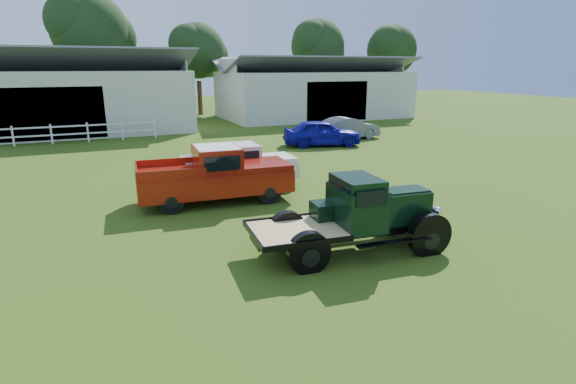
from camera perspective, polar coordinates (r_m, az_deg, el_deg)
name	(u,v)px	position (r m, az deg, el deg)	size (l,w,h in m)	color
ground	(299,242)	(12.12, 1.42, -6.31)	(120.00, 120.00, 0.00)	#345911
shed_left	(52,91)	(36.27, -27.74, 11.25)	(18.80, 10.20, 5.60)	#BBBBB3
shed_right	(313,88)	(41.68, 3.21, 13.07)	(16.80, 9.20, 5.20)	#BBBBB3
fence_rail	(32,135)	(30.58, -29.70, 6.30)	(14.20, 0.16, 1.20)	white
tree_b	(92,51)	(44.18, -23.64, 16.08)	(6.90, 6.90, 11.50)	black
tree_c	(198,66)	(44.25, -11.33, 15.42)	(5.40, 5.40, 9.00)	black
tree_d	(317,61)	(49.69, 3.75, 16.27)	(6.00, 6.00, 10.00)	black
tree_e	(391,64)	(52.20, 12.93, 15.62)	(5.70, 5.70, 9.50)	black
vintage_flatbed	(352,215)	(11.29, 8.19, -2.92)	(4.89, 1.94, 1.94)	black
red_pickup	(214,174)	(15.53, -9.32, 2.24)	(5.34, 2.05, 1.95)	maroon
white_pickup	(239,166)	(17.38, -6.20, 3.28)	(4.46, 1.73, 1.64)	silver
misc_car_blue	(322,133)	(26.48, 4.33, 7.51)	(1.81, 4.50, 1.53)	#100E91
misc_car_grey	(348,128)	(29.16, 7.60, 8.03)	(1.46, 4.19, 1.38)	slate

